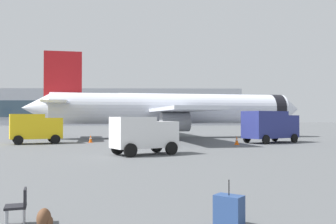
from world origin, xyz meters
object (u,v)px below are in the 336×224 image
object	(u,v)px
traveller_backpack	(45,219)
airplane_at_gate	(171,109)
service_truck	(35,127)
safety_cone_near	(91,139)
safety_cone_mid	(237,141)
gate_chair	(19,204)
cargo_van	(143,134)
rolling_suitcase	(229,210)
fuel_truck	(270,125)

from	to	relation	value
traveller_backpack	airplane_at_gate	bearing A→B (deg)	84.07
airplane_at_gate	service_truck	xyz separation A→B (m)	(-13.63, -10.35, -2.05)
service_truck	airplane_at_gate	bearing A→B (deg)	37.21
safety_cone_near	safety_cone_mid	size ratio (longest dim) A/B	0.95
safety_cone_mid	gate_chair	xyz separation A→B (m)	(-10.48, -25.75, 0.10)
airplane_at_gate	safety_cone_mid	world-z (taller)	airplane_at_gate
airplane_at_gate	safety_cone_near	world-z (taller)	airplane_at_gate
cargo_van	rolling_suitcase	bearing A→B (deg)	-80.66
airplane_at_gate	gate_chair	bearing A→B (deg)	-97.04
gate_chair	traveller_backpack	bearing A→B (deg)	-26.01
service_truck	cargo_van	world-z (taller)	service_truck
gate_chair	safety_cone_near	bearing A→B (deg)	97.45
fuel_truck	gate_chair	size ratio (longest dim) A/B	7.39
rolling_suitcase	gate_chair	size ratio (longest dim) A/B	1.28
airplane_at_gate	gate_chair	xyz separation A→B (m)	(-4.70, -38.03, -3.16)
airplane_at_gate	rolling_suitcase	world-z (taller)	airplane_at_gate
service_truck	fuel_truck	bearing A→B (deg)	2.20
traveller_backpack	gate_chair	world-z (taller)	gate_chair
airplane_at_gate	traveller_backpack	xyz separation A→B (m)	(-3.99, -38.37, -3.42)
cargo_van	rolling_suitcase	distance (m)	17.11
airplane_at_gate	cargo_van	size ratio (longest dim) A/B	7.41
fuel_truck	traveller_backpack	xyz separation A→B (m)	(-13.75, -28.92, -1.54)
cargo_van	fuel_truck	bearing A→B (deg)	44.26
airplane_at_gate	safety_cone_mid	xyz separation A→B (m)	(5.78, -12.27, -3.25)
airplane_at_gate	safety_cone_near	size ratio (longest dim) A/B	45.98
fuel_truck	rolling_suitcase	bearing A→B (deg)	-108.27
service_truck	traveller_backpack	size ratio (longest dim) A/B	11.00
cargo_van	traveller_backpack	xyz separation A→B (m)	(-1.46, -16.94, -1.22)
safety_cone_near	cargo_van	bearing A→B (deg)	-64.54
cargo_van	safety_cone_mid	xyz separation A→B (m)	(8.31, 9.16, -1.05)
cargo_van	traveller_backpack	distance (m)	17.05
service_truck	fuel_truck	distance (m)	23.41
traveller_backpack	safety_cone_near	bearing A→B (deg)	98.72
service_truck	gate_chair	xyz separation A→B (m)	(8.94, -27.68, -1.11)
safety_cone_mid	gate_chair	bearing A→B (deg)	-112.14
airplane_at_gate	fuel_truck	size ratio (longest dim) A/B	5.61
fuel_truck	cargo_van	size ratio (longest dim) A/B	1.32
cargo_van	gate_chair	distance (m)	16.76
fuel_truck	rolling_suitcase	world-z (taller)	fuel_truck
rolling_suitcase	gate_chair	distance (m)	4.95
traveller_backpack	gate_chair	distance (m)	0.83
airplane_at_gate	service_truck	bearing A→B (deg)	-142.79
service_truck	cargo_van	bearing A→B (deg)	-44.94
service_truck	safety_cone_mid	world-z (taller)	service_truck
safety_cone_near	safety_cone_mid	world-z (taller)	safety_cone_mid
airplane_at_gate	service_truck	size ratio (longest dim) A/B	6.75
fuel_truck	safety_cone_mid	size ratio (longest dim) A/B	7.80
airplane_at_gate	safety_cone_mid	size ratio (longest dim) A/B	43.79
safety_cone_near	gate_chair	xyz separation A→B (m)	(3.82, -29.16, 0.12)
cargo_van	safety_cone_near	xyz separation A→B (m)	(-5.98, 12.57, -1.07)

